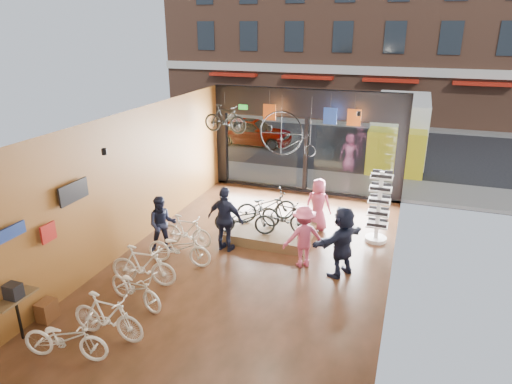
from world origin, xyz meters
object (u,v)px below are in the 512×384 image
at_px(floor_bike_0, 65,338).
at_px(floor_bike_3, 143,265).
at_px(street_car, 252,131).
at_px(box_truck, 399,133).
at_px(customer_4, 318,205).
at_px(floor_bike_4, 179,248).
at_px(customer_5, 342,241).
at_px(hung_bike, 225,119).
at_px(display_bike_left, 245,218).
at_px(customer_2, 226,219).
at_px(penny_farthing, 290,135).
at_px(customer_1, 162,224).
at_px(floor_bike_5, 186,231).
at_px(customer_3, 303,237).
at_px(sunglasses_rack, 379,207).
at_px(floor_bike_2, 135,288).
at_px(display_platform, 271,233).
at_px(display_bike_right, 266,206).
at_px(display_bike_mid, 285,216).

height_order(floor_bike_0, floor_bike_3, floor_bike_3).
distance_m(street_car, floor_bike_0, 16.58).
distance_m(box_truck, customer_4, 8.42).
xyz_separation_m(floor_bike_4, customer_4, (2.94, 3.33, 0.35)).
relative_size(customer_5, hung_bike, 1.15).
distance_m(floor_bike_0, display_bike_left, 5.84).
height_order(street_car, floor_bike_4, street_car).
relative_size(display_bike_left, customer_5, 0.96).
height_order(customer_2, hung_bike, hung_bike).
relative_size(floor_bike_0, penny_farthing, 0.90).
bearing_deg(customer_1, customer_4, 7.38).
relative_size(floor_bike_5, display_bike_left, 0.88).
xyz_separation_m(display_bike_left, customer_3, (1.89, -0.75, 0.07)).
relative_size(customer_4, sunglasses_rack, 0.77).
relative_size(box_truck, floor_bike_2, 4.32).
xyz_separation_m(floor_bike_5, hung_bike, (-0.34, 3.73, 2.46)).
xyz_separation_m(display_bike_left, customer_5, (2.90, -0.87, 0.15)).
xyz_separation_m(street_car, floor_bike_0, (2.25, -16.43, -0.27)).
relative_size(floor_bike_4, customer_5, 0.96).
bearing_deg(floor_bike_4, customer_4, -44.94).
xyz_separation_m(floor_bike_5, customer_1, (-0.46, -0.49, 0.34)).
xyz_separation_m(display_bike_left, hung_bike, (-1.82, 2.98, 2.17)).
bearing_deg(customer_1, floor_bike_5, 17.19).
relative_size(floor_bike_0, display_platform, 0.70).
bearing_deg(display_platform, box_truck, 71.71).
height_order(box_truck, display_bike_right, box_truck).
relative_size(customer_3, penny_farthing, 0.89).
bearing_deg(customer_3, sunglasses_rack, -161.57).
bearing_deg(customer_3, customer_2, -37.19).
bearing_deg(customer_5, floor_bike_4, -45.88).
height_order(floor_bike_4, display_bike_left, display_bike_left).
bearing_deg(floor_bike_5, floor_bike_2, -173.91).
xyz_separation_m(floor_bike_0, display_bike_left, (1.44, 5.65, 0.32)).
distance_m(floor_bike_4, display_bike_mid, 3.17).
xyz_separation_m(display_bike_mid, sunglasses_rack, (2.53, 0.83, 0.29)).
xyz_separation_m(floor_bike_2, hung_bike, (-0.62, 6.69, 2.50)).
relative_size(display_bike_right, sunglasses_rack, 0.87).
xyz_separation_m(floor_bike_5, customer_2, (1.15, 0.14, 0.47)).
distance_m(floor_bike_2, display_bike_left, 3.92).
xyz_separation_m(floor_bike_2, floor_bike_3, (-0.31, 0.81, 0.07)).
height_order(floor_bike_2, display_bike_mid, display_bike_mid).
bearing_deg(floor_bike_0, floor_bike_4, -14.98).
bearing_deg(floor_bike_2, customer_5, -38.40).
relative_size(box_truck, penny_farthing, 3.82).
relative_size(display_bike_left, display_bike_mid, 1.13).
xyz_separation_m(floor_bike_3, penny_farthing, (1.95, 6.01, 2.00)).
height_order(box_truck, floor_bike_5, box_truck).
xyz_separation_m(box_truck, display_platform, (-3.05, -9.21, -1.24)).
bearing_deg(customer_2, display_bike_left, -111.09).
height_order(floor_bike_4, customer_4, customer_4).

